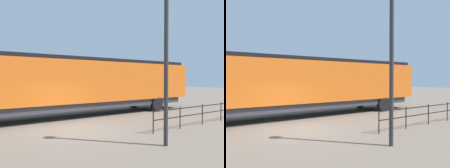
# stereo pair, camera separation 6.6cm
# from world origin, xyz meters

# --- Properties ---
(ground_plane) EXTENTS (120.00, 120.00, 0.00)m
(ground_plane) POSITION_xyz_m (0.00, 0.00, 0.00)
(ground_plane) COLOR #756656
(locomotive) EXTENTS (3.06, 18.70, 3.89)m
(locomotive) POSITION_xyz_m (-3.83, 2.76, 2.21)
(locomotive) COLOR orange
(locomotive) RESTS_ON ground_plane
(lamp_post) EXTENTS (0.48, 0.48, 6.53)m
(lamp_post) POSITION_xyz_m (4.39, 1.43, 4.38)
(lamp_post) COLOR #2D2D2D
(lamp_post) RESTS_ON ground_plane
(platform_fence) EXTENTS (0.05, 9.57, 1.10)m
(platform_fence) POSITION_xyz_m (2.78, 7.20, 0.72)
(platform_fence) COLOR black
(platform_fence) RESTS_ON ground_plane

